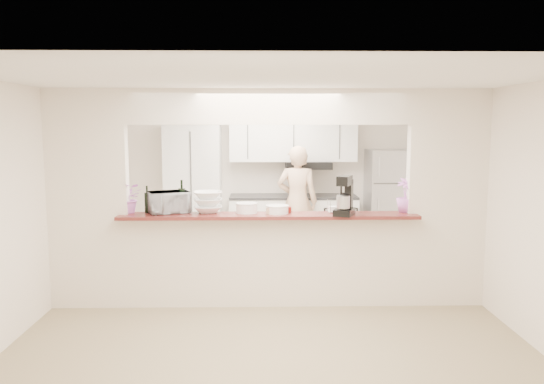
{
  "coord_description": "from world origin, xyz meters",
  "views": [
    {
      "loc": [
        -0.09,
        -6.01,
        2.09
      ],
      "look_at": [
        0.05,
        0.3,
        1.3
      ],
      "focal_mm": 35.0,
      "sensor_mm": 36.0,
      "label": 1
    }
  ],
  "objects_px": {
    "refrigerator": "(390,201)",
    "stand_mixer": "(345,197)",
    "person": "(297,202)",
    "toaster_oven": "(169,202)"
  },
  "relations": [
    {
      "from": "person",
      "to": "refrigerator",
      "type": "bearing_deg",
      "value": -158.39
    },
    {
      "from": "refrigerator",
      "to": "person",
      "type": "distance_m",
      "value": 1.6
    },
    {
      "from": "toaster_oven",
      "to": "stand_mixer",
      "type": "xyz_separation_m",
      "value": [
        2.01,
        -0.19,
        0.08
      ]
    },
    {
      "from": "stand_mixer",
      "to": "refrigerator",
      "type": "bearing_deg",
      "value": 66.8
    },
    {
      "from": "toaster_oven",
      "to": "person",
      "type": "xyz_separation_m",
      "value": [
        1.64,
        2.25,
        -0.33
      ]
    },
    {
      "from": "refrigerator",
      "to": "stand_mixer",
      "type": "height_order",
      "value": "refrigerator"
    },
    {
      "from": "toaster_oven",
      "to": "person",
      "type": "distance_m",
      "value": 2.8
    },
    {
      "from": "refrigerator",
      "to": "stand_mixer",
      "type": "xyz_separation_m",
      "value": [
        -1.19,
        -2.79,
        0.44
      ]
    },
    {
      "from": "refrigerator",
      "to": "stand_mixer",
      "type": "relative_size",
      "value": 3.81
    },
    {
      "from": "toaster_oven",
      "to": "person",
      "type": "height_order",
      "value": "person"
    }
  ]
}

